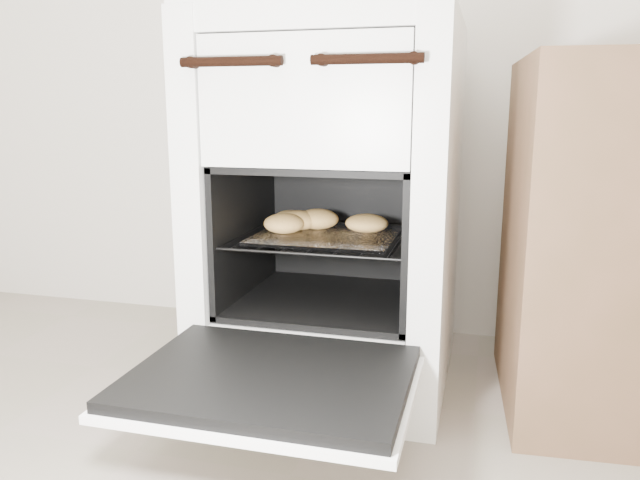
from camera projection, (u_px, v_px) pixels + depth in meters
The scene contains 5 objects.
stove at pixel (335, 210), 1.56m from camera, with size 0.58×0.65×0.89m.
oven_door at pixel (271, 381), 1.15m from camera, with size 0.52×0.41×0.04m.
oven_rack at pixel (328, 236), 1.51m from camera, with size 0.42×0.41×0.01m.
foil_sheet at pixel (326, 236), 1.49m from camera, with size 0.33×0.29×0.01m, color white.
baked_rolls at pixel (314, 221), 1.54m from camera, with size 0.33×0.24×0.05m.
Camera 1 is at (0.33, -0.33, 0.69)m, focal length 35.00 mm.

